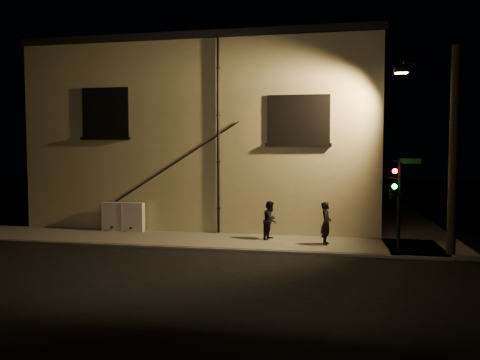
% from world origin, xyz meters
% --- Properties ---
extents(ground, '(90.00, 90.00, 0.00)m').
position_xyz_m(ground, '(0.00, 0.00, 0.00)').
color(ground, black).
extents(sidewalk, '(21.00, 16.00, 0.12)m').
position_xyz_m(sidewalk, '(1.22, 4.39, 0.06)').
color(sidewalk, '#5F5E55').
rests_on(sidewalk, ground).
extents(building, '(16.20, 12.23, 8.80)m').
position_xyz_m(building, '(-3.00, 8.99, 4.40)').
color(building, '#BAB285').
rests_on(building, ground).
extents(utility_cabinet, '(1.93, 0.33, 1.27)m').
position_xyz_m(utility_cabinet, '(-6.10, 2.70, 0.76)').
color(utility_cabinet, beige).
rests_on(utility_cabinet, sidewalk).
extents(pedestrian_a, '(0.47, 0.64, 1.62)m').
position_xyz_m(pedestrian_a, '(2.79, 1.32, 0.93)').
color(pedestrian_a, black).
rests_on(pedestrian_a, sidewalk).
extents(pedestrian_b, '(0.77, 0.88, 1.54)m').
position_xyz_m(pedestrian_b, '(0.57, 1.99, 0.89)').
color(pedestrian_b, black).
rests_on(pedestrian_b, sidewalk).
extents(traffic_signal, '(1.33, 1.95, 3.30)m').
position_xyz_m(traffic_signal, '(5.08, 0.25, 2.34)').
color(traffic_signal, black).
rests_on(traffic_signal, sidewalk).
extents(streetlamp_pole, '(2.03, 1.39, 7.25)m').
position_xyz_m(streetlamp_pole, '(6.95, 0.54, 3.84)').
color(streetlamp_pole, black).
rests_on(streetlamp_pole, ground).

